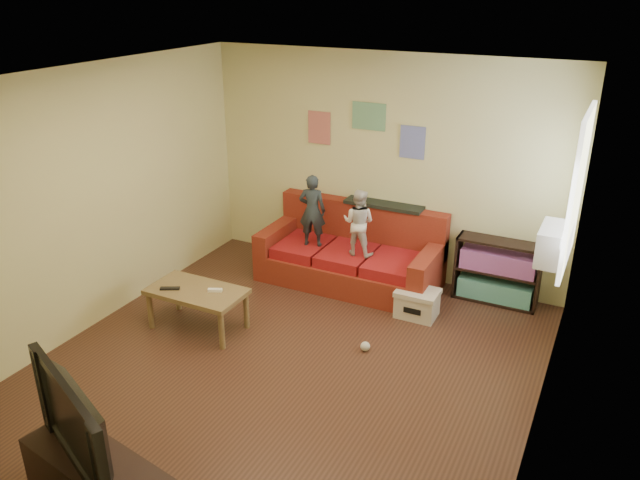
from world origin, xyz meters
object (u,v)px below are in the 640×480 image
at_px(coffee_table, 197,295).
at_px(sofa, 352,256).
at_px(television, 89,419).
at_px(child_b, 359,222).
at_px(bookshelf, 497,275).
at_px(file_box, 417,303).
at_px(child_a, 312,211).

bearing_deg(coffee_table, sofa, 60.66).
bearing_deg(television, child_b, 110.82).
bearing_deg(sofa, bookshelf, 7.79).
bearing_deg(television, bookshelf, 91.85).
height_order(sofa, file_box, sofa).
bearing_deg(coffee_table, child_b, 54.39).
height_order(child_a, coffee_table, child_a).
relative_size(child_a, coffee_table, 0.88).
bearing_deg(child_b, file_box, 157.56).
height_order(child_a, child_b, child_a).
relative_size(coffee_table, television, 0.86).
bearing_deg(bookshelf, child_a, -169.31).
xyz_separation_m(child_b, television, (-0.23, -3.92, -0.05)).
bearing_deg(television, coffee_table, 135.56).
relative_size(sofa, television, 1.82).
bearing_deg(child_b, sofa, -51.30).
bearing_deg(coffee_table, bookshelf, 36.64).
distance_m(child_a, bookshelf, 2.26).
distance_m(coffee_table, television, 2.53).
xyz_separation_m(sofa, child_a, (-0.45, -0.17, 0.58)).
bearing_deg(child_b, bookshelf, -167.03).
height_order(child_a, file_box, child_a).
height_order(sofa, coffee_table, sofa).
bearing_deg(file_box, child_a, 167.47).
bearing_deg(sofa, child_a, -159.01).
distance_m(sofa, television, 4.12).
bearing_deg(file_box, child_b, 159.28).
relative_size(file_box, television, 0.39).
xyz_separation_m(sofa, coffee_table, (-0.99, -1.77, 0.07)).
xyz_separation_m(sofa, television, (-0.08, -4.09, 0.48)).
relative_size(child_b, bookshelf, 0.84).
relative_size(sofa, child_b, 2.72).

